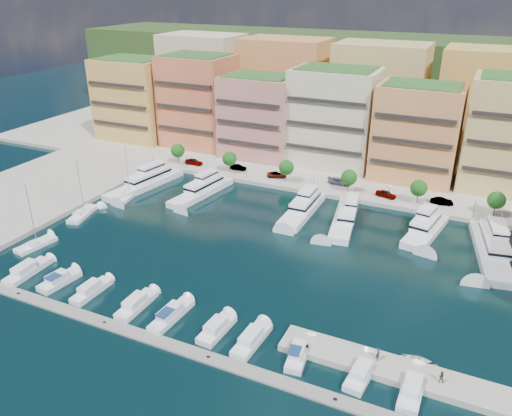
% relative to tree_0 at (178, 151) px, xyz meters
% --- Properties ---
extents(ground, '(400.00, 400.00, 0.00)m').
position_rel_tree_0_xyz_m(ground, '(40.00, -33.50, -4.74)').
color(ground, black).
rests_on(ground, ground).
extents(north_quay, '(220.00, 64.00, 2.00)m').
position_rel_tree_0_xyz_m(north_quay, '(40.00, 28.50, -4.74)').
color(north_quay, '#9E998E').
rests_on(north_quay, ground).
extents(hillside, '(240.00, 40.00, 58.00)m').
position_rel_tree_0_xyz_m(hillside, '(40.00, 76.50, -4.74)').
color(hillside, '#263E19').
rests_on(hillside, ground).
extents(south_pontoon, '(72.00, 2.20, 0.35)m').
position_rel_tree_0_xyz_m(south_pontoon, '(37.00, -63.50, -4.74)').
color(south_pontoon, gray).
rests_on(south_pontoon, ground).
extents(finger_pier, '(32.00, 5.00, 2.00)m').
position_rel_tree_0_xyz_m(finger_pier, '(70.00, -55.50, -4.74)').
color(finger_pier, '#9E998E').
rests_on(finger_pier, ground).
extents(apartment_0, '(22.00, 16.50, 24.80)m').
position_rel_tree_0_xyz_m(apartment_0, '(-26.00, 16.49, 8.57)').
color(apartment_0, gold).
rests_on(apartment_0, north_quay).
extents(apartment_1, '(20.00, 16.50, 26.80)m').
position_rel_tree_0_xyz_m(apartment_1, '(-4.00, 18.49, 9.57)').
color(apartment_1, '#D38046').
rests_on(apartment_1, north_quay).
extents(apartment_2, '(20.00, 15.50, 22.80)m').
position_rel_tree_0_xyz_m(apartment_2, '(17.00, 16.49, 7.57)').
color(apartment_2, tan).
rests_on(apartment_2, north_quay).
extents(apartment_3, '(22.00, 16.50, 25.80)m').
position_rel_tree_0_xyz_m(apartment_3, '(38.00, 18.49, 9.07)').
color(apartment_3, beige).
rests_on(apartment_3, north_quay).
extents(apartment_4, '(20.00, 15.50, 23.80)m').
position_rel_tree_0_xyz_m(apartment_4, '(60.00, 16.49, 8.07)').
color(apartment_4, '#DB9552').
rests_on(apartment_4, north_quay).
extents(backblock_0, '(26.00, 18.00, 30.00)m').
position_rel_tree_0_xyz_m(backblock_0, '(-15.00, 40.50, 11.26)').
color(backblock_0, beige).
rests_on(backblock_0, north_quay).
extents(backblock_1, '(26.00, 18.00, 30.00)m').
position_rel_tree_0_xyz_m(backblock_1, '(15.00, 40.50, 11.26)').
color(backblock_1, '#DB9552').
rests_on(backblock_1, north_quay).
extents(backblock_2, '(26.00, 18.00, 30.00)m').
position_rel_tree_0_xyz_m(backblock_2, '(45.00, 40.50, 11.26)').
color(backblock_2, '#CFBB6D').
rests_on(backblock_2, north_quay).
extents(backblock_3, '(26.00, 18.00, 30.00)m').
position_rel_tree_0_xyz_m(backblock_3, '(75.00, 40.50, 11.26)').
color(backblock_3, gold).
rests_on(backblock_3, north_quay).
extents(tree_0, '(3.80, 3.80, 5.65)m').
position_rel_tree_0_xyz_m(tree_0, '(0.00, 0.00, 0.00)').
color(tree_0, '#473323').
rests_on(tree_0, north_quay).
extents(tree_1, '(3.80, 3.80, 5.65)m').
position_rel_tree_0_xyz_m(tree_1, '(16.00, 0.00, 0.00)').
color(tree_1, '#473323').
rests_on(tree_1, north_quay).
extents(tree_2, '(3.80, 3.80, 5.65)m').
position_rel_tree_0_xyz_m(tree_2, '(32.00, 0.00, 0.00)').
color(tree_2, '#473323').
rests_on(tree_2, north_quay).
extents(tree_3, '(3.80, 3.80, 5.65)m').
position_rel_tree_0_xyz_m(tree_3, '(48.00, 0.00, 0.00)').
color(tree_3, '#473323').
rests_on(tree_3, north_quay).
extents(tree_4, '(3.80, 3.80, 5.65)m').
position_rel_tree_0_xyz_m(tree_4, '(64.00, 0.00, 0.00)').
color(tree_4, '#473323').
rests_on(tree_4, north_quay).
extents(tree_5, '(3.80, 3.80, 5.65)m').
position_rel_tree_0_xyz_m(tree_5, '(80.00, 0.00, 0.00)').
color(tree_5, '#473323').
rests_on(tree_5, north_quay).
extents(lamppost_0, '(0.30, 0.30, 4.20)m').
position_rel_tree_0_xyz_m(lamppost_0, '(4.00, -2.30, -0.92)').
color(lamppost_0, black).
rests_on(lamppost_0, north_quay).
extents(lamppost_1, '(0.30, 0.30, 4.20)m').
position_rel_tree_0_xyz_m(lamppost_1, '(22.00, -2.30, -0.92)').
color(lamppost_1, black).
rests_on(lamppost_1, north_quay).
extents(lamppost_2, '(0.30, 0.30, 4.20)m').
position_rel_tree_0_xyz_m(lamppost_2, '(40.00, -2.30, -0.92)').
color(lamppost_2, black).
rests_on(lamppost_2, north_quay).
extents(lamppost_3, '(0.30, 0.30, 4.20)m').
position_rel_tree_0_xyz_m(lamppost_3, '(58.00, -2.30, -0.92)').
color(lamppost_3, black).
rests_on(lamppost_3, north_quay).
extents(lamppost_4, '(0.30, 0.30, 4.20)m').
position_rel_tree_0_xyz_m(lamppost_4, '(76.00, -2.30, -0.92)').
color(lamppost_4, black).
rests_on(lamppost_4, north_quay).
extents(yacht_0, '(8.35, 23.92, 7.30)m').
position_rel_tree_0_xyz_m(yacht_0, '(0.53, -15.26, -3.53)').
color(yacht_0, white).
rests_on(yacht_0, ground).
extents(yacht_1, '(7.20, 20.80, 7.30)m').
position_rel_tree_0_xyz_m(yacht_1, '(15.94, -13.89, -3.65)').
color(yacht_1, white).
rests_on(yacht_1, ground).
extents(yacht_3, '(4.78, 19.47, 7.30)m').
position_rel_tree_0_xyz_m(yacht_3, '(41.50, -13.41, -3.53)').
color(yacht_3, white).
rests_on(yacht_3, ground).
extents(yacht_4, '(7.38, 21.16, 7.30)m').
position_rel_tree_0_xyz_m(yacht_4, '(51.29, -14.06, -3.65)').
color(yacht_4, white).
rests_on(yacht_4, ground).
extents(yacht_5, '(7.51, 17.61, 7.30)m').
position_rel_tree_0_xyz_m(yacht_5, '(67.71, -12.32, -3.53)').
color(yacht_5, white).
rests_on(yacht_5, ground).
extents(yacht_6, '(8.80, 24.29, 7.30)m').
position_rel_tree_0_xyz_m(yacht_6, '(79.98, -15.41, -3.53)').
color(yacht_6, white).
rests_on(yacht_6, ground).
extents(cruiser_0, '(3.18, 9.18, 2.55)m').
position_rel_tree_0_xyz_m(cruiser_0, '(6.11, -58.10, -4.20)').
color(cruiser_0, white).
rests_on(cruiser_0, ground).
extents(cruiser_1, '(3.68, 7.67, 2.66)m').
position_rel_tree_0_xyz_m(cruiser_1, '(13.57, -58.10, -4.17)').
color(cruiser_1, white).
rests_on(cruiser_1, ground).
extents(cruiser_2, '(2.54, 7.91, 2.55)m').
position_rel_tree_0_xyz_m(cruiser_2, '(20.62, -58.09, -4.20)').
color(cruiser_2, white).
rests_on(cruiser_2, ground).
extents(cruiser_3, '(2.63, 8.22, 2.55)m').
position_rel_tree_0_xyz_m(cruiser_3, '(29.80, -58.09, -4.20)').
color(cruiser_3, white).
rests_on(cruiser_3, ground).
extents(cruiser_4, '(2.93, 9.18, 2.66)m').
position_rel_tree_0_xyz_m(cruiser_4, '(36.35, -58.12, -4.17)').
color(cruiser_4, white).
rests_on(cruiser_4, ground).
extents(cruiser_5, '(3.08, 7.55, 2.55)m').
position_rel_tree_0_xyz_m(cruiser_5, '(44.28, -58.08, -4.20)').
color(cruiser_5, white).
rests_on(cruiser_5, ground).
extents(cruiser_6, '(3.04, 8.43, 2.55)m').
position_rel_tree_0_xyz_m(cruiser_6, '(49.98, -58.09, -4.20)').
color(cruiser_6, white).
rests_on(cruiser_6, ground).
extents(cruiser_7, '(3.23, 7.34, 2.66)m').
position_rel_tree_0_xyz_m(cruiser_7, '(57.11, -58.09, -4.17)').
color(cruiser_7, white).
rests_on(cruiser_7, ground).
extents(cruiser_8, '(3.23, 7.51, 2.55)m').
position_rel_tree_0_xyz_m(cruiser_8, '(65.86, -58.08, -4.20)').
color(cruiser_8, white).
rests_on(cruiser_8, ground).
extents(cruiser_9, '(2.65, 8.07, 2.55)m').
position_rel_tree_0_xyz_m(cruiser_9, '(72.33, -58.09, -4.20)').
color(cruiser_9, white).
rests_on(cruiser_9, ground).
extents(sailboat_2, '(4.25, 8.68, 13.20)m').
position_rel_tree_0_xyz_m(sailboat_2, '(0.54, -22.66, -4.43)').
color(sailboat_2, white).
rests_on(sailboat_2, ground).
extents(sailboat_1, '(4.91, 9.54, 13.20)m').
position_rel_tree_0_xyz_m(sailboat_1, '(-1.95, -35.54, -4.43)').
color(sailboat_1, white).
rests_on(sailboat_1, ground).
extents(sailboat_0, '(4.03, 8.29, 13.20)m').
position_rel_tree_0_xyz_m(sailboat_0, '(-0.30, -50.22, -4.43)').
color(sailboat_0, white).
rests_on(sailboat_0, ground).
extents(tender_3, '(2.04, 1.91, 0.86)m').
position_rel_tree_0_xyz_m(tender_3, '(74.64, -52.50, -4.31)').
color(tender_3, beige).
rests_on(tender_3, ground).
extents(tender_2, '(5.11, 4.29, 0.91)m').
position_rel_tree_0_xyz_m(tender_2, '(71.87, -52.50, -4.29)').
color(tender_2, white).
rests_on(tender_2, ground).
extents(car_0, '(4.96, 2.03, 1.69)m').
position_rel_tree_0_xyz_m(car_0, '(4.30, 1.06, -2.90)').
color(car_0, gray).
rests_on(car_0, north_quay).
extents(car_1, '(4.35, 1.75, 1.40)m').
position_rel_tree_0_xyz_m(car_1, '(17.28, 2.48, -3.04)').
color(car_1, gray).
rests_on(car_1, north_quay).
extents(car_2, '(5.47, 4.01, 1.38)m').
position_rel_tree_0_xyz_m(car_2, '(28.68, 1.84, -3.05)').
color(car_2, gray).
rests_on(car_2, north_quay).
extents(car_3, '(5.70, 2.40, 1.64)m').
position_rel_tree_0_xyz_m(car_3, '(44.71, 3.81, -2.92)').
color(car_3, gray).
rests_on(car_3, north_quay).
extents(car_4, '(5.11, 2.93, 1.64)m').
position_rel_tree_0_xyz_m(car_4, '(56.87, 0.60, -2.93)').
color(car_4, gray).
rests_on(car_4, north_quay).
extents(car_5, '(5.19, 3.05, 1.62)m').
position_rel_tree_0_xyz_m(car_5, '(69.20, 1.66, -2.93)').
color(car_5, gray).
rests_on(car_5, north_quay).
extents(person_0, '(0.61, 0.80, 1.96)m').
position_rel_tree_0_xyz_m(person_0, '(67.24, -55.03, -2.76)').
color(person_0, '#222244').
rests_on(person_0, finger_pier).
extents(person_1, '(0.93, 0.78, 1.71)m').
position_rel_tree_0_xyz_m(person_1, '(75.35, -55.74, -2.89)').
color(person_1, '#4A312C').
rests_on(person_1, finger_pier).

